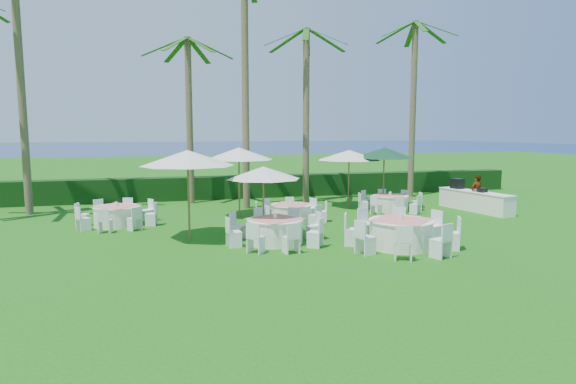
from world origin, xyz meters
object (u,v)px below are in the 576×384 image
(banquet_table_c, at_px, (401,233))
(buffet_table, at_px, (474,200))
(banquet_table_b, at_px, (275,230))
(umbrella_green, at_px, (384,153))
(umbrella_a, at_px, (188,158))
(banquet_table_d, at_px, (117,215))
(banquet_table_e, at_px, (291,213))
(staff_person, at_px, (476,193))
(banquet_table_f, at_px, (390,203))
(umbrella_c, at_px, (239,154))
(umbrella_b, at_px, (263,173))
(umbrella_d, at_px, (349,155))

(banquet_table_c, distance_m, buffet_table, 8.59)
(banquet_table_b, height_order, umbrella_green, umbrella_green)
(banquet_table_b, bearing_deg, umbrella_a, 155.20)
(banquet_table_d, bearing_deg, buffet_table, -1.98)
(banquet_table_e, bearing_deg, buffet_table, 3.15)
(staff_person, bearing_deg, banquet_table_f, -24.61)
(umbrella_c, bearing_deg, banquet_table_b, -86.49)
(umbrella_c, bearing_deg, umbrella_a, -120.91)
(banquet_table_c, xyz_separation_m, umbrella_a, (-6.27, 2.80, 2.26))
(banquet_table_c, height_order, umbrella_b, umbrella_b)
(umbrella_b, bearing_deg, banquet_table_f, 30.93)
(umbrella_green, relative_size, buffet_table, 0.76)
(banquet_table_f, distance_m, umbrella_c, 7.23)
(banquet_table_b, relative_size, umbrella_a, 1.04)
(banquet_table_b, relative_size, buffet_table, 0.81)
(banquet_table_e, height_order, umbrella_c, umbrella_c)
(banquet_table_e, bearing_deg, banquet_table_b, -113.59)
(banquet_table_d, distance_m, umbrella_d, 10.68)
(banquet_table_b, xyz_separation_m, umbrella_b, (-0.21, 0.79, 1.80))
(umbrella_green, distance_m, buffet_table, 4.60)
(banquet_table_d, height_order, umbrella_d, umbrella_d)
(banquet_table_e, distance_m, umbrella_d, 5.15)
(banquet_table_c, xyz_separation_m, umbrella_b, (-3.84, 2.37, 1.76))
(buffet_table, bearing_deg, banquet_table_b, -159.33)
(umbrella_d, distance_m, staff_person, 5.99)
(banquet_table_c, height_order, umbrella_c, umbrella_c)
(umbrella_a, relative_size, umbrella_d, 1.01)
(banquet_table_b, height_order, banquet_table_c, banquet_table_c)
(umbrella_b, height_order, staff_person, umbrella_b)
(banquet_table_c, distance_m, umbrella_a, 7.23)
(umbrella_green, bearing_deg, umbrella_b, -143.89)
(banquet_table_d, xyz_separation_m, umbrella_d, (10.30, 1.94, 2.08))
(umbrella_b, relative_size, staff_person, 1.52)
(umbrella_b, relative_size, umbrella_green, 0.84)
(umbrella_a, bearing_deg, banquet_table_f, 21.51)
(umbrella_b, xyz_separation_m, umbrella_d, (5.34, 5.55, 0.26))
(umbrella_d, relative_size, staff_person, 1.85)
(banquet_table_d, bearing_deg, umbrella_d, 10.65)
(banquet_table_b, relative_size, umbrella_d, 1.05)
(banquet_table_c, xyz_separation_m, staff_person, (6.66, 5.37, 0.36))
(umbrella_c, distance_m, staff_person, 10.84)
(umbrella_b, relative_size, umbrella_c, 0.86)
(banquet_table_b, bearing_deg, banquet_table_d, 139.50)
(banquet_table_f, height_order, staff_person, staff_person)
(banquet_table_d, distance_m, banquet_table_e, 6.72)
(banquet_table_d, xyz_separation_m, umbrella_c, (4.85, 0.69, 2.27))
(umbrella_c, bearing_deg, buffet_table, -6.61)
(banquet_table_c, height_order, staff_person, staff_person)
(banquet_table_e, height_order, umbrella_green, umbrella_green)
(buffet_table, bearing_deg, banquet_table_f, 165.52)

